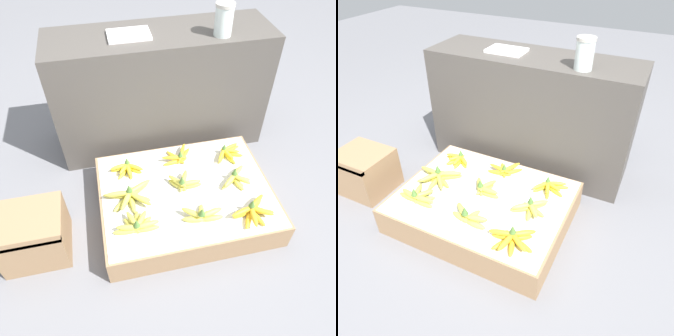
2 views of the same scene
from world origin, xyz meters
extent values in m
plane|color=slate|center=(0.00, 0.00, 0.00)|extent=(10.00, 10.00, 0.00)
cube|color=#997551|center=(0.00, 0.00, 0.09)|extent=(0.98, 0.75, 0.17)
cube|color=silver|center=(0.00, 0.00, 0.17)|extent=(0.95, 0.73, 0.00)
cube|color=#4C4742|center=(0.00, 0.68, 0.39)|extent=(1.36, 0.43, 0.79)
cube|color=#997551|center=(-0.84, -0.09, 0.14)|extent=(0.33, 0.31, 0.27)
cube|color=brown|center=(-0.84, -0.23, 0.26)|extent=(0.33, 0.02, 0.02)
ellipsoid|color=gold|center=(-0.26, -0.22, 0.19)|extent=(0.12, 0.03, 0.03)
ellipsoid|color=gold|center=(-0.28, -0.19, 0.19)|extent=(0.11, 0.10, 0.03)
ellipsoid|color=gold|center=(-0.30, -0.16, 0.19)|extent=(0.05, 0.13, 0.03)
ellipsoid|color=gold|center=(-0.34, -0.18, 0.19)|extent=(0.09, 0.12, 0.03)
ellipsoid|color=gold|center=(-0.37, -0.21, 0.19)|extent=(0.13, 0.04, 0.03)
ellipsoid|color=gold|center=(-0.26, -0.21, 0.22)|extent=(0.13, 0.04, 0.03)
ellipsoid|color=gold|center=(-0.29, -0.18, 0.22)|extent=(0.09, 0.12, 0.03)
ellipsoid|color=gold|center=(-0.33, -0.17, 0.22)|extent=(0.07, 0.13, 0.03)
ellipsoid|color=gold|center=(-0.35, -0.21, 0.22)|extent=(0.13, 0.05, 0.03)
cone|color=#4C7533|center=(-0.31, -0.22, 0.26)|extent=(0.03, 0.03, 0.05)
ellipsoid|color=#DBCC4C|center=(0.08, -0.23, 0.19)|extent=(0.12, 0.04, 0.03)
ellipsoid|color=#DBCC4C|center=(0.03, -0.19, 0.19)|extent=(0.06, 0.12, 0.03)
ellipsoid|color=#DBCC4C|center=(-0.02, -0.22, 0.19)|extent=(0.12, 0.06, 0.03)
ellipsoid|color=#DBCC4C|center=(0.08, -0.21, 0.22)|extent=(0.12, 0.05, 0.03)
ellipsoid|color=#DBCC4C|center=(-0.02, -0.19, 0.22)|extent=(0.11, 0.10, 0.03)
cone|color=#4C7533|center=(0.02, -0.23, 0.26)|extent=(0.04, 0.04, 0.05)
ellipsoid|color=gold|center=(0.25, -0.24, 0.19)|extent=(0.14, 0.06, 0.03)
ellipsoid|color=gold|center=(0.27, -0.28, 0.19)|extent=(0.09, 0.13, 0.03)
ellipsoid|color=gold|center=(0.31, -0.27, 0.19)|extent=(0.07, 0.14, 0.03)
ellipsoid|color=gold|center=(0.35, -0.25, 0.19)|extent=(0.14, 0.07, 0.03)
ellipsoid|color=gold|center=(0.32, -0.21, 0.19)|extent=(0.13, 0.10, 0.03)
ellipsoid|color=gold|center=(0.24, -0.24, 0.22)|extent=(0.14, 0.06, 0.03)
ellipsoid|color=gold|center=(0.29, -0.28, 0.22)|extent=(0.05, 0.14, 0.03)
ellipsoid|color=gold|center=(0.34, -0.26, 0.22)|extent=(0.13, 0.10, 0.03)
ellipsoid|color=gold|center=(0.33, -0.20, 0.22)|extent=(0.13, 0.10, 0.03)
cone|color=#4C7533|center=(0.29, -0.23, 0.26)|extent=(0.03, 0.03, 0.05)
ellipsoid|color=gold|center=(-0.38, 0.03, 0.19)|extent=(0.17, 0.07, 0.03)
ellipsoid|color=gold|center=(-0.35, -0.02, 0.19)|extent=(0.14, 0.13, 0.03)
ellipsoid|color=gold|center=(-0.31, -0.03, 0.19)|extent=(0.04, 0.17, 0.03)
ellipsoid|color=gold|center=(-0.28, -0.01, 0.19)|extent=(0.16, 0.10, 0.03)
ellipsoid|color=gold|center=(-0.27, 0.04, 0.19)|extent=(0.15, 0.12, 0.03)
ellipsoid|color=gold|center=(-0.37, 0.01, 0.22)|extent=(0.17, 0.04, 0.03)
ellipsoid|color=gold|center=(-0.34, -0.03, 0.22)|extent=(0.10, 0.16, 0.03)
ellipsoid|color=gold|center=(-0.27, -0.04, 0.22)|extent=(0.14, 0.14, 0.03)
ellipsoid|color=gold|center=(-0.26, 0.04, 0.22)|extent=(0.16, 0.10, 0.03)
cone|color=#4C7533|center=(-0.32, 0.01, 0.26)|extent=(0.04, 0.04, 0.05)
ellipsoid|color=gold|center=(0.03, 0.01, 0.19)|extent=(0.13, 0.03, 0.03)
ellipsoid|color=gold|center=(-0.01, 0.04, 0.19)|extent=(0.08, 0.13, 0.03)
ellipsoid|color=gold|center=(-0.04, 0.03, 0.19)|extent=(0.11, 0.12, 0.03)
ellipsoid|color=gold|center=(0.03, 0.01, 0.22)|extent=(0.13, 0.03, 0.03)
ellipsoid|color=gold|center=(0.00, 0.05, 0.22)|extent=(0.08, 0.13, 0.03)
ellipsoid|color=gold|center=(-0.04, 0.04, 0.22)|extent=(0.10, 0.12, 0.03)
cone|color=#4C7533|center=(-0.02, 0.01, 0.26)|extent=(0.03, 0.03, 0.05)
ellipsoid|color=#DBCC4C|center=(0.25, -0.02, 0.19)|extent=(0.12, 0.09, 0.03)
ellipsoid|color=#DBCC4C|center=(0.30, -0.03, 0.19)|extent=(0.06, 0.12, 0.03)
ellipsoid|color=#DBCC4C|center=(0.32, 0.00, 0.19)|extent=(0.12, 0.07, 0.03)
ellipsoid|color=#DBCC4C|center=(0.32, 0.04, 0.19)|extent=(0.10, 0.11, 0.03)
ellipsoid|color=#DBCC4C|center=(0.25, -0.02, 0.22)|extent=(0.11, 0.10, 0.03)
ellipsoid|color=#DBCC4C|center=(0.32, -0.02, 0.22)|extent=(0.10, 0.11, 0.03)
ellipsoid|color=#DBCC4C|center=(0.32, 0.04, 0.22)|extent=(0.11, 0.10, 0.03)
cone|color=#4C7533|center=(0.29, 0.01, 0.25)|extent=(0.03, 0.03, 0.04)
ellipsoid|color=yellow|center=(-0.35, 0.23, 0.19)|extent=(0.11, 0.03, 0.02)
ellipsoid|color=yellow|center=(-0.33, 0.20, 0.19)|extent=(0.09, 0.11, 0.02)
ellipsoid|color=yellow|center=(-0.30, 0.19, 0.19)|extent=(0.04, 0.11, 0.02)
ellipsoid|color=yellow|center=(-0.27, 0.21, 0.19)|extent=(0.10, 0.09, 0.02)
ellipsoid|color=yellow|center=(-0.35, 0.23, 0.21)|extent=(0.12, 0.05, 0.02)
ellipsoid|color=yellow|center=(-0.32, 0.21, 0.21)|extent=(0.09, 0.10, 0.02)
ellipsoid|color=yellow|center=(-0.30, 0.20, 0.21)|extent=(0.03, 0.11, 0.02)
ellipsoid|color=yellow|center=(-0.26, 0.21, 0.21)|extent=(0.11, 0.09, 0.02)
cone|color=#4C7533|center=(-0.30, 0.24, 0.25)|extent=(0.03, 0.03, 0.04)
ellipsoid|color=gold|center=(0.05, 0.26, 0.19)|extent=(0.12, 0.13, 0.03)
ellipsoid|color=gold|center=(0.00, 0.26, 0.19)|extent=(0.11, 0.14, 0.03)
ellipsoid|color=gold|center=(-0.01, 0.22, 0.19)|extent=(0.16, 0.05, 0.03)
ellipsoid|color=gold|center=(0.04, 0.27, 0.21)|extent=(0.09, 0.15, 0.03)
ellipsoid|color=gold|center=(-0.01, 0.23, 0.21)|extent=(0.16, 0.05, 0.03)
cone|color=#4C7533|center=(0.02, 0.22, 0.25)|extent=(0.03, 0.03, 0.04)
ellipsoid|color=yellow|center=(0.28, 0.20, 0.19)|extent=(0.09, 0.11, 0.02)
ellipsoid|color=yellow|center=(0.32, 0.18, 0.19)|extent=(0.06, 0.12, 0.02)
ellipsoid|color=yellow|center=(0.36, 0.21, 0.19)|extent=(0.12, 0.07, 0.02)
ellipsoid|color=yellow|center=(0.37, 0.25, 0.19)|extent=(0.12, 0.06, 0.02)
ellipsoid|color=yellow|center=(0.28, 0.20, 0.21)|extent=(0.09, 0.11, 0.02)
ellipsoid|color=yellow|center=(0.32, 0.20, 0.21)|extent=(0.06, 0.12, 0.02)
ellipsoid|color=yellow|center=(0.34, 0.22, 0.21)|extent=(0.12, 0.07, 0.02)
ellipsoid|color=yellow|center=(0.35, 0.25, 0.21)|extent=(0.12, 0.06, 0.02)
cone|color=#4C7533|center=(0.31, 0.23, 0.24)|extent=(0.03, 0.03, 0.04)
cylinder|color=silver|center=(0.34, 0.57, 0.87)|extent=(0.10, 0.10, 0.16)
cylinder|color=#B7B2A8|center=(0.34, 0.57, 0.95)|extent=(0.11, 0.11, 0.02)
cube|color=white|center=(-0.18, 0.67, 0.80)|extent=(0.24, 0.17, 0.02)
camera|label=1|loc=(-0.36, -1.15, 1.61)|focal=35.00mm
camera|label=2|loc=(0.75, -1.22, 1.43)|focal=35.00mm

